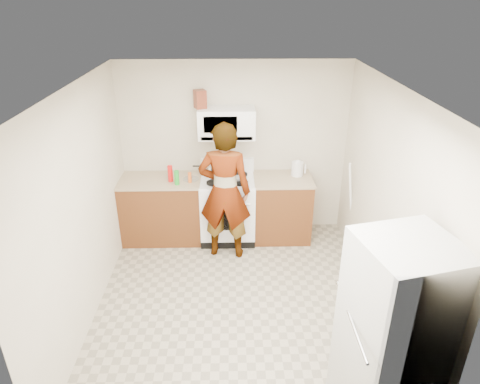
{
  "coord_description": "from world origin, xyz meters",
  "views": [
    {
      "loc": [
        -0.05,
        -3.97,
        3.34
      ],
      "look_at": [
        0.06,
        0.55,
        1.17
      ],
      "focal_mm": 32.0,
      "sensor_mm": 36.0,
      "label": 1
    }
  ],
  "objects_px": {
    "person": "(225,192)",
    "fridge": "(395,334)",
    "kettle": "(297,169)",
    "saucepan": "(212,169)",
    "microwave": "(227,123)",
    "gas_range": "(228,207)"
  },
  "relations": [
    {
      "from": "person",
      "to": "fridge",
      "type": "distance_m",
      "value": 2.82
    },
    {
      "from": "kettle",
      "to": "saucepan",
      "type": "xyz_separation_m",
      "value": [
        -1.21,
        0.06,
        -0.01
      ]
    },
    {
      "from": "person",
      "to": "saucepan",
      "type": "height_order",
      "value": "person"
    },
    {
      "from": "microwave",
      "to": "kettle",
      "type": "relative_size",
      "value": 3.84
    },
    {
      "from": "microwave",
      "to": "fridge",
      "type": "xyz_separation_m",
      "value": [
        1.34,
        -3.03,
        -0.85
      ]
    },
    {
      "from": "person",
      "to": "kettle",
      "type": "distance_m",
      "value": 1.16
    },
    {
      "from": "microwave",
      "to": "person",
      "type": "relative_size",
      "value": 0.4
    },
    {
      "from": "kettle",
      "to": "microwave",
      "type": "bearing_deg",
      "value": 161.03
    },
    {
      "from": "person",
      "to": "fridge",
      "type": "height_order",
      "value": "person"
    },
    {
      "from": "kettle",
      "to": "fridge",
      "type": "bearing_deg",
      "value": -100.67
    },
    {
      "from": "gas_range",
      "to": "saucepan",
      "type": "height_order",
      "value": "gas_range"
    },
    {
      "from": "saucepan",
      "to": "microwave",
      "type": "bearing_deg",
      "value": -7.98
    },
    {
      "from": "fridge",
      "to": "kettle",
      "type": "height_order",
      "value": "fridge"
    },
    {
      "from": "gas_range",
      "to": "kettle",
      "type": "distance_m",
      "value": 1.13
    },
    {
      "from": "fridge",
      "to": "saucepan",
      "type": "distance_m",
      "value": 3.44
    },
    {
      "from": "fridge",
      "to": "saucepan",
      "type": "bearing_deg",
      "value": 103.5
    },
    {
      "from": "fridge",
      "to": "kettle",
      "type": "relative_size",
      "value": 8.58
    },
    {
      "from": "microwave",
      "to": "gas_range",
      "type": "bearing_deg",
      "value": -90.0
    },
    {
      "from": "gas_range",
      "to": "saucepan",
      "type": "relative_size",
      "value": 4.66
    },
    {
      "from": "kettle",
      "to": "saucepan",
      "type": "height_order",
      "value": "kettle"
    },
    {
      "from": "gas_range",
      "to": "kettle",
      "type": "xyz_separation_m",
      "value": [
        0.99,
        0.1,
        0.55
      ]
    },
    {
      "from": "fridge",
      "to": "gas_range",
      "type": "bearing_deg",
      "value": 101.24
    }
  ]
}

